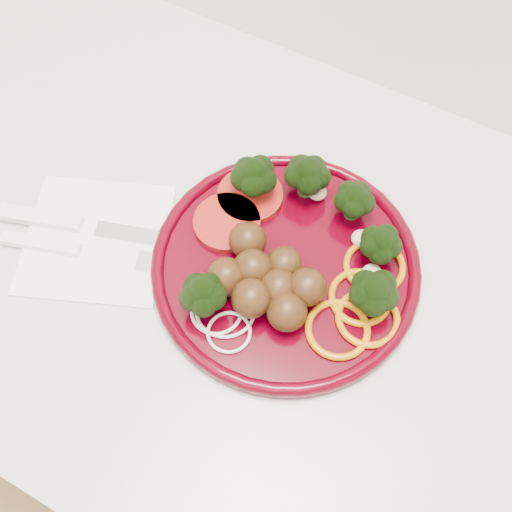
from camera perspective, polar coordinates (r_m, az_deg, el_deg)
The scene contains 5 objects.
counter at distance 1.09m, azimuth 4.26°, elevation -14.06°, with size 2.40×0.60×0.90m.
plate at distance 0.66m, azimuth 3.10°, elevation -0.27°, with size 0.28×0.28×0.06m.
napkin at distance 0.72m, azimuth -14.00°, elevation 1.47°, with size 0.15×0.15×0.00m, color white.
knife at distance 0.73m, azimuth -15.77°, elevation 2.75°, with size 0.23×0.09×0.01m.
fork at distance 0.71m, azimuth -16.79°, elevation 0.73°, with size 0.20×0.08×0.01m.
Camera 1 is at (0.06, 1.42, 1.50)m, focal length 45.00 mm.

